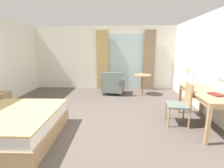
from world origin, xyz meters
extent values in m
cube|color=#564C47|center=(0.00, 0.00, -0.05)|extent=(6.28, 7.57, 0.10)
cube|color=white|center=(0.00, 3.52, 1.26)|extent=(5.88, 0.12, 2.52)
cube|color=silver|center=(0.87, 3.44, 1.11)|extent=(1.40, 0.02, 2.21)
cube|color=tan|center=(-0.05, 3.34, 1.17)|extent=(0.47, 0.10, 2.34)
cube|color=#897056|center=(1.79, 3.34, 1.17)|extent=(0.44, 0.10, 2.34)
cube|color=tan|center=(-1.24, -0.59, 0.50)|extent=(1.49, 1.69, 0.03)
cube|color=tan|center=(2.48, 0.12, 0.75)|extent=(0.63, 1.55, 0.04)
cube|color=tan|center=(2.48, 0.12, 0.69)|extent=(0.58, 1.47, 0.08)
cube|color=tan|center=(2.76, 0.85, 0.37)|extent=(0.06, 0.06, 0.73)
cube|color=tan|center=(2.19, -0.62, 0.37)|extent=(0.06, 0.06, 0.73)
cube|color=tan|center=(2.21, 0.86, 0.37)|extent=(0.06, 0.06, 0.73)
cube|color=slate|center=(1.94, 0.21, 0.43)|extent=(0.50, 0.52, 0.04)
cube|color=tan|center=(2.15, 0.19, 0.69)|extent=(0.08, 0.45, 0.48)
cylinder|color=tan|center=(1.76, 0.45, 0.21)|extent=(0.04, 0.04, 0.41)
cylinder|color=tan|center=(1.71, 0.01, 0.21)|extent=(0.04, 0.04, 0.41)
cylinder|color=tan|center=(2.17, 0.41, 0.21)|extent=(0.04, 0.04, 0.41)
cylinder|color=tan|center=(2.12, -0.03, 0.21)|extent=(0.04, 0.04, 0.41)
cylinder|color=tan|center=(2.41, 0.65, 0.78)|extent=(0.17, 0.17, 0.02)
cylinder|color=tan|center=(2.41, 0.65, 0.94)|extent=(0.02, 0.02, 0.32)
cone|color=tan|center=(2.30, 0.78, 1.13)|extent=(0.16, 0.15, 0.16)
cube|color=maroon|center=(2.54, -0.13, 0.78)|extent=(0.24, 0.30, 0.03)
cube|color=slate|center=(0.41, 2.62, 0.24)|extent=(0.83, 0.80, 0.29)
cube|color=slate|center=(0.37, 2.33, 0.61)|extent=(0.75, 0.22, 0.45)
cube|color=slate|center=(0.73, 2.58, 0.47)|extent=(0.20, 0.71, 0.16)
cube|color=slate|center=(0.09, 2.67, 0.47)|extent=(0.20, 0.71, 0.16)
cylinder|color=#4C3D2D|center=(0.76, 2.87, 0.05)|extent=(0.04, 0.04, 0.10)
cylinder|color=#4C3D2D|center=(0.14, 2.95, 0.05)|extent=(0.04, 0.04, 0.10)
cylinder|color=#4C3D2D|center=(0.68, 2.29, 0.05)|extent=(0.04, 0.04, 0.10)
cylinder|color=#4C3D2D|center=(0.06, 2.38, 0.05)|extent=(0.04, 0.04, 0.10)
cylinder|color=tan|center=(1.46, 2.57, 0.72)|extent=(0.61, 0.61, 0.03)
cylinder|color=brown|center=(1.46, 2.57, 0.35)|extent=(0.07, 0.07, 0.70)
cylinder|color=brown|center=(1.46, 2.57, 0.01)|extent=(0.34, 0.34, 0.02)
camera|label=1|loc=(0.69, -3.33, 1.67)|focal=26.65mm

